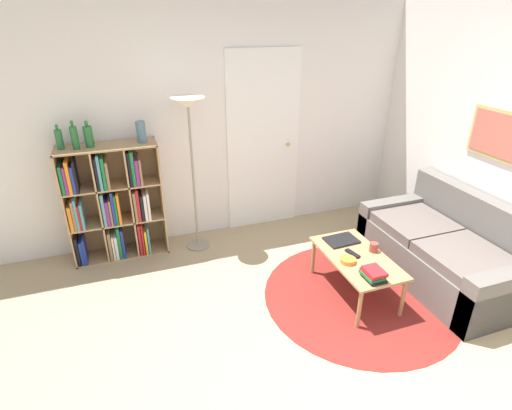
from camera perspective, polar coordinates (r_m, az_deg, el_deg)
The scene contains 17 objects.
ground_plane at distance 3.15m, azimuth 12.32°, elevation -25.13°, with size 14.00×14.00×0.00m, color tan.
wall_back at distance 4.60m, azimuth -3.27°, elevation 11.41°, with size 7.17×0.11×2.60m.
wall_right at distance 4.58m, azimuth 28.58°, elevation 8.46°, with size 0.08×5.64×2.60m.
rug at distance 4.00m, azimuth 14.63°, elevation -12.35°, with size 1.81×1.81×0.01m.
bookshelf at distance 4.45m, azimuth -19.78°, elevation 0.17°, with size 0.97×0.34×1.24m.
floor_lamp at distance 4.12m, azimuth -9.54°, elevation 11.83°, with size 0.34×0.34×1.68m.
couch at distance 4.42m, azimuth 25.58°, elevation -6.01°, with size 0.88×1.63×0.84m.
coffee_table at distance 3.82m, azimuth 14.17°, elevation -7.66°, with size 0.52×0.92×0.41m.
laptop at distance 3.99m, azimuth 12.09°, elevation -4.93°, with size 0.32×0.23×0.02m.
bowl at distance 3.68m, azimuth 13.00°, elevation -7.70°, with size 0.14×0.14×0.04m.
book_stack_on_table at distance 3.51m, azimuth 16.43°, elevation -9.45°, with size 0.16×0.20×0.09m.
cup at distance 3.89m, azimuth 16.47°, elevation -5.81°, with size 0.08×0.08×0.09m.
remote at distance 3.81m, azimuth 13.63°, elevation -6.75°, with size 0.08×0.17×0.02m.
bottle_left at distance 4.26m, azimuth -26.30°, elevation 8.44°, with size 0.07×0.07×0.24m.
bottle_middle at distance 4.21m, azimuth -24.50°, elevation 8.79°, with size 0.07×0.07×0.27m.
bottle_right at distance 4.22m, azimuth -22.81°, elevation 9.04°, with size 0.08×0.08×0.25m.
vase_on_shelf at distance 4.21m, azimuth -16.09°, elevation 10.01°, with size 0.09×0.09×0.21m.
Camera 1 is at (-1.22, -1.63, 2.41)m, focal length 28.00 mm.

